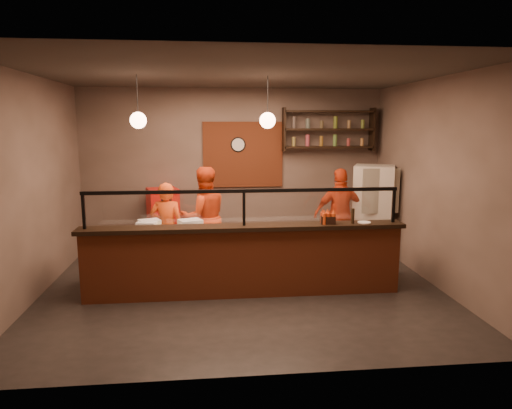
{
  "coord_description": "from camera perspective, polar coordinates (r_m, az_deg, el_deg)",
  "views": [
    {
      "loc": [
        -0.49,
        -6.69,
        2.48
      ],
      "look_at": [
        0.24,
        0.3,
        1.26
      ],
      "focal_mm": 32.0,
      "sensor_mm": 36.0,
      "label": 1
    }
  ],
  "objects": [
    {
      "name": "brick_patch",
      "position": [
        9.2,
        -1.63,
        6.26
      ],
      "size": [
        1.6,
        0.04,
        1.3
      ],
      "primitive_type": "cube",
      "color": "#954020",
      "rests_on": "wall_back"
    },
    {
      "name": "worktop_cabinet",
      "position": [
        7.2,
        -1.8,
        -6.7
      ],
      "size": [
        4.6,
        0.75,
        0.85
      ],
      "primitive_type": "cube",
      "color": "gray",
      "rests_on": "floor"
    },
    {
      "name": "wall_left",
      "position": [
        7.2,
        -26.31,
        1.83
      ],
      "size": [
        0.0,
        5.0,
        5.0
      ],
      "primitive_type": "plane",
      "rotation": [
        1.57,
        0.0,
        1.57
      ],
      "color": "#745F55",
      "rests_on": "floor"
    },
    {
      "name": "wall_clock",
      "position": [
        9.17,
        -2.26,
        7.49
      ],
      "size": [
        0.3,
        0.04,
        0.3
      ],
      "primitive_type": "cylinder",
      "rotation": [
        1.57,
        0.0,
        0.0
      ],
      "color": "black",
      "rests_on": "wall_back"
    },
    {
      "name": "cook_left",
      "position": [
        7.77,
        -11.07,
        -2.97
      ],
      "size": [
        0.6,
        0.43,
        1.55
      ],
      "primitive_type": "imported",
      "rotation": [
        0.0,
        0.0,
        3.03
      ],
      "color": "#D84714",
      "rests_on": "floor"
    },
    {
      "name": "rolling_pin",
      "position": [
        7.04,
        -11.55,
        -3.02
      ],
      "size": [
        0.4,
        0.19,
        0.07
      ],
      "primitive_type": "cylinder",
      "rotation": [
        0.0,
        1.57,
        0.32
      ],
      "color": "yellow",
      "rests_on": "worktop"
    },
    {
      "name": "prep_tub_c",
      "position": [
        7.09,
        -13.41,
        -2.67
      ],
      "size": [
        0.33,
        0.28,
        0.14
      ],
      "primitive_type": "cube",
      "rotation": [
        0.0,
        0.0,
        -0.2
      ],
      "color": "white",
      "rests_on": "worktop"
    },
    {
      "name": "wall_shelving",
      "position": [
        9.32,
        9.05,
        9.26
      ],
      "size": [
        1.84,
        0.28,
        0.85
      ],
      "color": "black",
      "rests_on": "wall_back"
    },
    {
      "name": "service_counter",
      "position": [
        6.7,
        -1.49,
        -7.3
      ],
      "size": [
        4.6,
        0.25,
        1.0
      ],
      "primitive_type": "cube",
      "color": "#954020",
      "rests_on": "floor"
    },
    {
      "name": "cook_right",
      "position": [
        8.61,
        10.53,
        -1.2
      ],
      "size": [
        1.0,
        0.42,
        1.7
      ],
      "primitive_type": "imported",
      "rotation": [
        0.0,
        0.0,
        3.14
      ],
      "color": "red",
      "rests_on": "floor"
    },
    {
      "name": "worktop",
      "position": [
        7.09,
        -1.82,
        -3.21
      ],
      "size": [
        4.6,
        0.75,
        0.05
      ],
      "primitive_type": "cube",
      "color": "silver",
      "rests_on": "worktop_cabinet"
    },
    {
      "name": "pendant_left",
      "position": [
        6.96,
        -14.5,
        10.17
      ],
      "size": [
        0.24,
        0.24,
        0.77
      ],
      "color": "black",
      "rests_on": "ceiling"
    },
    {
      "name": "fridge",
      "position": [
        8.94,
        14.4,
        -0.81
      ],
      "size": [
        0.93,
        0.91,
        1.74
      ],
      "primitive_type": "cube",
      "rotation": [
        0.0,
        0.0,
        -0.4
      ],
      "color": "beige",
      "rests_on": "floor"
    },
    {
      "name": "prep_tub_b",
      "position": [
        7.03,
        -8.21,
        -2.53
      ],
      "size": [
        0.4,
        0.37,
        0.16
      ],
      "primitive_type": "cube",
      "rotation": [
        0.0,
        0.0,
        0.41
      ],
      "color": "silver",
      "rests_on": "worktop"
    },
    {
      "name": "cook_mid",
      "position": [
        8.01,
        -6.52,
        -1.64
      ],
      "size": [
        1.02,
        0.89,
        1.78
      ],
      "primitive_type": "imported",
      "rotation": [
        0.0,
        0.0,
        3.42
      ],
      "color": "red",
      "rests_on": "floor"
    },
    {
      "name": "pendant_right",
      "position": [
        6.95,
        1.46,
        10.47
      ],
      "size": [
        0.24,
        0.24,
        0.77
      ],
      "color": "black",
      "rests_on": "ceiling"
    },
    {
      "name": "red_cooler",
      "position": [
        9.07,
        -11.5,
        -2.03
      ],
      "size": [
        0.68,
        0.65,
        1.28
      ],
      "primitive_type": "cube",
      "rotation": [
        0.0,
        0.0,
        0.32
      ],
      "color": "red",
      "rests_on": "floor"
    },
    {
      "name": "prep_tub_a",
      "position": [
        7.18,
        -13.16,
        -2.47
      ],
      "size": [
        0.38,
        0.35,
        0.15
      ],
      "primitive_type": "cube",
      "rotation": [
        0.0,
        0.0,
        0.41
      ],
      "color": "white",
      "rests_on": "worktop"
    },
    {
      "name": "pepper_mill",
      "position": [
        6.81,
        12.0,
        -1.42
      ],
      "size": [
        0.05,
        0.05,
        0.22
      ],
      "primitive_type": "cylinder",
      "rotation": [
        0.0,
        0.0,
        -0.09
      ],
      "color": "black",
      "rests_on": "counter_ledge"
    },
    {
      "name": "small_plate",
      "position": [
        6.91,
        13.38,
        -2.19
      ],
      "size": [
        0.22,
        0.22,
        0.01
      ],
      "primitive_type": "cylinder",
      "rotation": [
        0.0,
        0.0,
        0.15
      ],
      "color": "silver",
      "rests_on": "counter_ledge"
    },
    {
      "name": "pizza_dough",
      "position": [
        7.13,
        -1.25,
        -2.89
      ],
      "size": [
        0.59,
        0.59,
        0.01
      ],
      "primitive_type": "cylinder",
      "rotation": [
        0.0,
        0.0,
        0.34
      ],
      "color": "#F1E3CC",
      "rests_on": "worktop"
    },
    {
      "name": "condiment_caddy",
      "position": [
        6.74,
        8.98,
        -1.9
      ],
      "size": [
        0.23,
        0.19,
        0.11
      ],
      "primitive_type": "cube",
      "rotation": [
        0.0,
        0.0,
        -0.13
      ],
      "color": "black",
      "rests_on": "counter_ledge"
    },
    {
      "name": "sneeze_guard",
      "position": [
        6.5,
        -1.52,
        0.05
      ],
      "size": [
        4.5,
        0.05,
        0.52
      ],
      "color": "white",
      "rests_on": "counter_ledge"
    },
    {
      "name": "wall_right",
      "position": [
        7.59,
        21.5,
        2.54
      ],
      "size": [
        0.0,
        5.0,
        5.0
      ],
      "primitive_type": "plane",
      "rotation": [
        1.57,
        0.0,
        -1.57
      ],
      "color": "#745F55",
      "rests_on": "floor"
    },
    {
      "name": "wall_back",
      "position": [
        9.24,
        -2.87,
        4.4
      ],
      "size": [
        6.0,
        0.0,
        6.0
      ],
      "primitive_type": "plane",
      "rotation": [
        1.57,
        0.0,
        0.0
      ],
      "color": "#745F55",
      "rests_on": "floor"
    },
    {
      "name": "ceiling",
      "position": [
        6.74,
        -1.8,
        16.01
      ],
      "size": [
        6.0,
        6.0,
        0.0
      ],
      "primitive_type": "plane",
      "rotation": [
        3.14,
        0.0,
        0.0
      ],
      "color": "#3C362F",
      "rests_on": "wall_back"
    },
    {
      "name": "wall_front",
      "position": [
        4.31,
        0.73,
        -1.89
      ],
      "size": [
        6.0,
        0.0,
        6.0
      ],
      "primitive_type": "plane",
      "rotation": [
        -1.57,
        0.0,
        0.0
      ],
      "color": "#745F55",
      "rests_on": "floor"
    },
    {
      "name": "counter_ledge",
      "position": [
        6.57,
        -1.51,
        -2.87
      ],
      "size": [
        4.7,
        0.37,
        0.06
      ],
      "primitive_type": "cube",
      "color": "black",
      "rests_on": "service_counter"
    },
    {
      "name": "floor",
      "position": [
        7.15,
        -1.66,
        -10.42
      ],
      "size": [
        6.0,
        6.0,
        0.0
      ],
      "primitive_type": "plane",
      "color": "black",
      "rests_on": "ground"
    }
  ]
}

